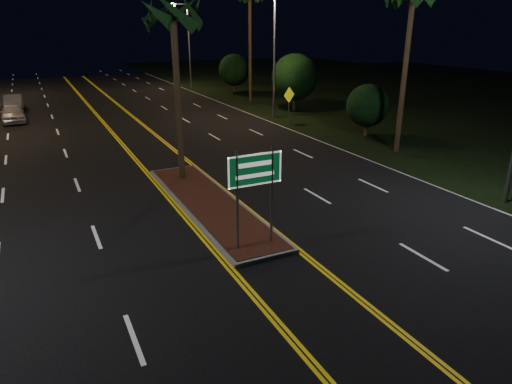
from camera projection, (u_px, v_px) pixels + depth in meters
ground at (300, 292)px, 12.45m from camera, size 120.00×120.00×0.00m
grass_right at (426, 96)px, 45.90m from camera, size 40.00×110.00×0.01m
median_island at (209, 203)px, 18.31m from camera, size 2.25×10.25×0.17m
highway_sign at (255, 179)px, 13.97m from camera, size 1.80×0.08×3.20m
streetlight_right_mid at (270, 41)px, 33.39m from camera, size 1.91×0.44×9.00m
streetlight_right_far at (185, 35)px, 50.23m from camera, size 1.91×0.44×9.00m
palm_median at (173, 13)px, 18.76m from camera, size 2.40×2.40×8.30m
shrub_near at (368, 106)px, 29.14m from camera, size 2.70×2.70×3.30m
shrub_mid at (295, 77)px, 37.49m from camera, size 3.78×3.78×4.62m
shrub_far at (234, 70)px, 47.65m from camera, size 3.24×3.24×3.96m
car_near at (12, 111)px, 33.66m from camera, size 2.17×4.75×1.56m
car_far at (13, 102)px, 38.13m from camera, size 2.08×4.52×1.48m
warning_sign at (289, 100)px, 32.75m from camera, size 1.05×0.39×2.63m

